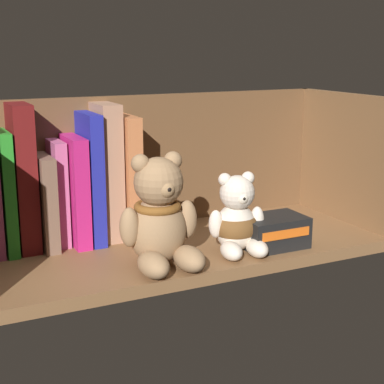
{
  "coord_description": "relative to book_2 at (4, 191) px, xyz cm",
  "views": [
    {
      "loc": [
        -39.77,
        -87.27,
        34.77
      ],
      "look_at": [
        2.73,
        0.0,
        11.02
      ],
      "focal_mm": 56.24,
      "sensor_mm": 36.0,
      "label": 1
    }
  ],
  "objects": [
    {
      "name": "book_3",
      "position": [
        2.87,
        0.0,
        2.05
      ],
      "size": [
        3.23,
        11.29,
        23.92
      ],
      "primitive_type": "cube",
      "color": "#5D1212",
      "rests_on": "shelf_board"
    },
    {
      "name": "teddy_bear_smaller",
      "position": [
        33.25,
        -17.77,
        -4.75
      ],
      "size": [
        9.71,
        10.31,
        13.12
      ],
      "color": "beige",
      "rests_on": "shelf_board"
    },
    {
      "name": "shelf_board",
      "position": [
        25.77,
        -10.97,
        -10.91
      ],
      "size": [
        69.22,
        26.71,
        2.0
      ],
      "primitive_type": "cube",
      "color": "brown",
      "rests_on": "ground"
    },
    {
      "name": "small_product_box",
      "position": [
        39.98,
        -18.27,
        -7.31
      ],
      "size": [
        10.52,
        7.53,
        5.18
      ],
      "color": "black",
      "rests_on": "shelf_board"
    },
    {
      "name": "book_4",
      "position": [
        6.01,
        0.0,
        -2.15
      ],
      "size": [
        2.36,
        13.53,
        15.51
      ],
      "primitive_type": "cube",
      "color": "brown",
      "rests_on": "shelf_board"
    },
    {
      "name": "book_8",
      "position": [
        16.97,
        0.0,
        1.79
      ],
      "size": [
        3.39,
        11.44,
        23.39
      ],
      "primitive_type": "cube",
      "color": "#A8775B",
      "rests_on": "shelf_board"
    },
    {
      "name": "book_5",
      "position": [
        8.51,
        0.0,
        -1.11
      ],
      "size": [
        1.96,
        9.17,
        17.6
      ],
      "primitive_type": "cube",
      "color": "#B35482",
      "rests_on": "shelf_board"
    },
    {
      "name": "book_2",
      "position": [
        0.0,
        0.0,
        0.0
      ],
      "size": [
        1.81,
        12.36,
        19.82
      ],
      "primitive_type": "cube",
      "color": "#248422",
      "rests_on": "shelf_board"
    },
    {
      "name": "teddy_bear_larger",
      "position": [
        19.67,
        -18.06,
        -2.51
      ],
      "size": [
        12.54,
        12.66,
        17.33
      ],
      "color": "#93704C",
      "rests_on": "shelf_board"
    },
    {
      "name": "shelf_side_panel_right",
      "position": [
        61.18,
        -10.97,
        1.17
      ],
      "size": [
        1.6,
        29.11,
        26.16
      ],
      "primitive_type": "cube",
      "color": "brown",
      "rests_on": "ground"
    },
    {
      "name": "book_9",
      "position": [
        20.3,
        0.0,
        0.72
      ],
      "size": [
        2.58,
        13.61,
        21.25
      ],
      "primitive_type": "cube",
      "color": "#BB6A3D",
      "rests_on": "shelf_board"
    },
    {
      "name": "book_7",
      "position": [
        13.81,
        0.0,
        1.09
      ],
      "size": [
        2.24,
        13.85,
        22.01
      ],
      "primitive_type": "cube",
      "color": "#1E2395",
      "rests_on": "shelf_board"
    },
    {
      "name": "book_6",
      "position": [
        11.09,
        0.0,
        -0.76
      ],
      "size": [
        2.52,
        14.15,
        18.3
      ],
      "primitive_type": "cube",
      "color": "#B71C67",
      "rests_on": "shelf_board"
    },
    {
      "name": "shelf_back_panel",
      "position": [
        25.77,
        2.98,
        1.17
      ],
      "size": [
        71.62,
        1.2,
        26.16
      ],
      "primitive_type": "cube",
      "color": "brown",
      "rests_on": "ground"
    }
  ]
}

